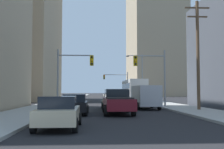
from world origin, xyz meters
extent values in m
cube|color=#9E9E99|center=(-6.92, 50.00, 0.07)|extent=(4.00, 160.00, 0.15)
cube|color=#9E9E99|center=(6.92, 50.00, 0.07)|extent=(4.00, 160.00, 0.15)
cube|color=silver|center=(4.21, 37.21, 1.95)|extent=(2.54, 11.51, 2.90)
cube|color=black|center=(2.95, 37.21, 2.47)|extent=(0.05, 10.58, 0.80)
cube|color=red|center=(2.95, 37.21, 1.37)|extent=(0.05, 10.58, 0.28)
cylinder|color=black|center=(3.04, 41.24, 0.50)|extent=(0.32, 1.00, 1.00)
cylinder|color=black|center=(5.39, 41.24, 0.50)|extent=(0.32, 1.00, 1.00)
cylinder|color=black|center=(3.04, 33.99, 0.50)|extent=(0.32, 1.00, 1.00)
cylinder|color=black|center=(5.39, 33.99, 0.50)|extent=(0.32, 1.00, 1.00)
cube|color=maroon|center=(0.02, 15.74, 0.80)|extent=(2.17, 5.46, 0.80)
cube|color=black|center=(0.02, 16.71, 1.55)|extent=(1.85, 1.85, 0.70)
cube|color=black|center=(0.02, 14.39, 1.25)|extent=(1.83, 2.43, 0.10)
cylinder|color=black|center=(-0.94, 17.46, 0.40)|extent=(0.28, 0.80, 0.80)
cylinder|color=black|center=(0.98, 17.46, 0.40)|extent=(0.28, 0.80, 0.80)
cylinder|color=black|center=(-0.94, 14.01, 0.40)|extent=(0.28, 0.80, 0.80)
cylinder|color=black|center=(0.98, 14.01, 0.40)|extent=(0.28, 0.80, 0.80)
cube|color=#B7BABF|center=(3.19, 21.47, 1.31)|extent=(2.12, 5.25, 1.90)
cube|color=black|center=(3.19, 24.07, 1.73)|extent=(1.76, 0.06, 0.60)
cylinder|color=black|center=(2.23, 23.13, 0.36)|extent=(0.24, 0.72, 0.72)
cylinder|color=black|center=(4.15, 23.13, 0.36)|extent=(0.24, 0.72, 0.72)
cylinder|color=black|center=(2.23, 19.81, 0.36)|extent=(0.24, 0.72, 0.72)
cylinder|color=black|center=(4.15, 19.81, 0.36)|extent=(0.24, 0.72, 0.72)
cube|color=#C6B793|center=(-3.36, 8.09, 0.65)|extent=(1.90, 4.24, 0.65)
cube|color=black|center=(-3.36, 7.94, 1.25)|extent=(1.63, 1.94, 0.55)
cylinder|color=black|center=(-4.22, 9.44, 0.32)|extent=(0.22, 0.64, 0.64)
cylinder|color=black|center=(-2.49, 9.44, 0.32)|extent=(0.22, 0.64, 0.64)
cylinder|color=black|center=(-4.22, 6.75, 0.32)|extent=(0.22, 0.64, 0.64)
cylinder|color=black|center=(-2.49, 6.75, 0.32)|extent=(0.22, 0.64, 0.64)
cube|color=black|center=(-3.18, 15.53, 0.65)|extent=(1.82, 4.21, 0.65)
cube|color=black|center=(-3.18, 15.38, 1.25)|extent=(1.59, 1.91, 0.55)
cylinder|color=black|center=(-4.04, 16.87, 0.32)|extent=(0.22, 0.64, 0.64)
cylinder|color=black|center=(-2.32, 16.87, 0.32)|extent=(0.22, 0.64, 0.64)
cylinder|color=black|center=(-4.04, 14.18, 0.32)|extent=(0.22, 0.64, 0.64)
cylinder|color=black|center=(-2.32, 14.18, 0.32)|extent=(0.22, 0.64, 0.64)
cube|color=#195938|center=(-0.09, 21.31, 0.65)|extent=(1.88, 4.23, 0.65)
cube|color=black|center=(-0.09, 21.16, 1.25)|extent=(1.62, 1.93, 0.55)
cylinder|color=black|center=(-0.96, 22.65, 0.32)|extent=(0.22, 0.64, 0.64)
cylinder|color=black|center=(0.77, 22.65, 0.32)|extent=(0.22, 0.64, 0.64)
cylinder|color=black|center=(-0.96, 19.96, 0.32)|extent=(0.22, 0.64, 0.64)
cylinder|color=black|center=(0.77, 19.96, 0.32)|extent=(0.22, 0.64, 0.64)
cylinder|color=gray|center=(-5.52, 23.01, 3.00)|extent=(0.18, 0.18, 6.00)
cylinder|color=gray|center=(-3.79, 23.01, 5.40)|extent=(3.45, 0.12, 0.12)
cube|color=gold|center=(-2.07, 23.01, 4.88)|extent=(0.38, 0.30, 1.05)
sphere|color=black|center=(-2.07, 22.84, 5.21)|extent=(0.24, 0.24, 0.24)
sphere|color=#F9A514|center=(-2.07, 22.84, 4.88)|extent=(0.24, 0.24, 0.24)
sphere|color=black|center=(-2.07, 22.84, 4.54)|extent=(0.24, 0.24, 0.24)
cylinder|color=gray|center=(5.52, 23.01, 3.00)|extent=(0.18, 0.18, 6.00)
cylinder|color=gray|center=(3.98, 23.01, 5.40)|extent=(3.07, 0.12, 0.12)
cube|color=gold|center=(2.45, 23.01, 4.88)|extent=(0.38, 0.30, 1.05)
sphere|color=black|center=(2.45, 22.84, 5.21)|extent=(0.24, 0.24, 0.24)
sphere|color=#F9A514|center=(2.45, 22.84, 4.88)|extent=(0.24, 0.24, 0.24)
sphere|color=black|center=(2.45, 22.84, 4.54)|extent=(0.24, 0.24, 0.24)
cylinder|color=gray|center=(5.52, 56.45, 3.00)|extent=(0.18, 0.18, 6.00)
cylinder|color=gray|center=(2.86, 56.45, 5.40)|extent=(5.31, 0.12, 0.12)
cube|color=gold|center=(0.20, 56.45, 4.88)|extent=(0.38, 0.30, 1.05)
sphere|color=red|center=(0.20, 56.28, 5.21)|extent=(0.24, 0.24, 0.24)
sphere|color=black|center=(0.20, 56.28, 4.88)|extent=(0.24, 0.24, 0.24)
sphere|color=black|center=(0.20, 56.28, 4.54)|extent=(0.24, 0.24, 0.24)
cylinder|color=brown|center=(7.32, 18.41, 4.86)|extent=(0.28, 0.28, 9.73)
cube|color=brown|center=(7.32, 18.41, 9.13)|extent=(2.20, 0.12, 0.12)
cube|color=brown|center=(7.32, 18.41, 8.33)|extent=(1.80, 0.12, 0.12)
cylinder|color=gray|center=(5.62, 37.42, 3.75)|extent=(0.16, 0.16, 7.50)
cylinder|color=gray|center=(4.46, 37.42, 7.30)|extent=(2.31, 0.10, 0.10)
ellipsoid|color=#4C4C51|center=(3.31, 37.42, 7.20)|extent=(0.56, 0.32, 0.20)
camera|label=1|loc=(-1.62, -4.86, 1.77)|focal=43.67mm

